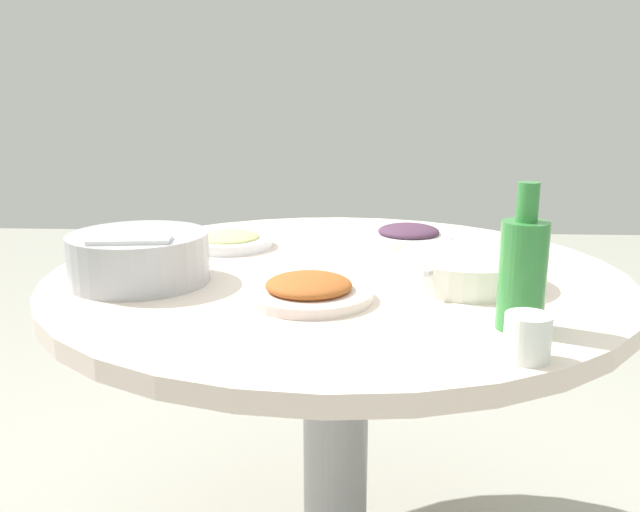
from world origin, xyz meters
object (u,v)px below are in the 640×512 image
(rice_bowl, at_px, (139,257))
(soup_bowl, at_px, (466,270))
(dish_noodles, at_px, (229,240))
(green_bottle, at_px, (523,271))
(tea_cup_far, at_px, (134,239))
(dish_eggplant, at_px, (409,235))
(dish_stirfry, at_px, (309,290))
(tea_cup_near, at_px, (527,337))
(round_dining_table, at_px, (336,330))

(rice_bowl, bearing_deg, soup_bowl, -88.33)
(dish_noodles, bearing_deg, green_bottle, -133.71)
(green_bottle, relative_size, tea_cup_far, 3.38)
(soup_bowl, distance_m, dish_eggplant, 0.38)
(dish_stirfry, xyz_separation_m, tea_cup_near, (-0.27, -0.33, 0.02))
(rice_bowl, relative_size, green_bottle, 1.16)
(soup_bowl, bearing_deg, dish_eggplant, 13.32)
(soup_bowl, bearing_deg, green_bottle, -169.87)
(dish_eggplant, bearing_deg, tea_cup_near, -171.47)
(green_bottle, distance_m, tea_cup_near, 0.15)
(dish_noodles, bearing_deg, dish_eggplant, -80.56)
(rice_bowl, height_order, soup_bowl, rice_bowl)
(tea_cup_far, bearing_deg, soup_bowl, -106.57)
(round_dining_table, height_order, tea_cup_far, tea_cup_far)
(round_dining_table, bearing_deg, tea_cup_near, -148.96)
(tea_cup_far, bearing_deg, round_dining_table, -105.43)
(rice_bowl, relative_size, soup_bowl, 1.03)
(round_dining_table, xyz_separation_m, dish_stirfry, (-0.21, 0.05, 0.15))
(dish_noodles, xyz_separation_m, green_bottle, (-0.55, -0.57, 0.08))
(tea_cup_far, bearing_deg, dish_noodles, -70.68)
(green_bottle, xyz_separation_m, tea_cup_far, (0.47, 0.78, -0.06))
(rice_bowl, distance_m, green_bottle, 0.73)
(dish_eggplant, bearing_deg, soup_bowl, -166.68)
(dish_noodles, distance_m, tea_cup_far, 0.22)
(dish_noodles, bearing_deg, tea_cup_far, 109.32)
(round_dining_table, height_order, green_bottle, green_bottle)
(soup_bowl, height_order, dish_noodles, soup_bowl)
(tea_cup_far, bearing_deg, dish_eggplant, -77.29)
(rice_bowl, xyz_separation_m, green_bottle, (-0.24, -0.69, 0.04))
(round_dining_table, relative_size, green_bottle, 5.09)
(round_dining_table, relative_size, dish_eggplant, 5.53)
(rice_bowl, xyz_separation_m, tea_cup_near, (-0.37, -0.67, -0.02))
(dish_eggplant, xyz_separation_m, tea_cup_far, (-0.15, 0.65, 0.02))
(tea_cup_near, bearing_deg, dish_noodles, 39.21)
(soup_bowl, distance_m, tea_cup_near, 0.39)
(dish_noodles, relative_size, tea_cup_near, 3.13)
(dish_noodles, height_order, tea_cup_near, tea_cup_near)
(dish_eggplant, relative_size, dish_noodles, 1.03)
(tea_cup_near, relative_size, tea_cup_far, 0.96)
(soup_bowl, height_order, green_bottle, green_bottle)
(round_dining_table, relative_size, dish_noodles, 5.71)
(dish_stirfry, xyz_separation_m, green_bottle, (-0.13, -0.35, 0.08))
(dish_noodles, distance_m, tea_cup_near, 0.88)
(green_bottle, height_order, tea_cup_near, green_bottle)
(dish_eggplant, distance_m, tea_cup_near, 0.76)
(green_bottle, bearing_deg, tea_cup_near, 171.56)
(dish_eggplant, relative_size, dish_stirfry, 0.93)
(soup_bowl, relative_size, dish_eggplant, 1.23)
(green_bottle, relative_size, tea_cup_near, 3.51)
(round_dining_table, bearing_deg, rice_bowl, 105.21)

